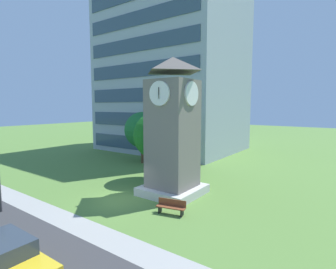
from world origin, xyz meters
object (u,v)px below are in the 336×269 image
clock_tower (173,135)px  tree_by_building (157,136)px  tree_streetside (154,123)px  tree_near_tower (143,130)px  parked_car_yellow (7,261)px  park_bench (171,207)px

clock_tower → tree_by_building: 3.89m
tree_streetside → tree_by_building: 10.99m
tree_near_tower → parked_car_yellow: size_ratio=1.33×
clock_tower → tree_near_tower: bearing=142.8°
clock_tower → park_bench: bearing=-56.4°
tree_streetside → tree_near_tower: bearing=-70.3°
park_bench → clock_tower: bearing=123.6°
park_bench → tree_by_building: (-5.24, 5.30, 3.53)m
park_bench → tree_near_tower: tree_near_tower is taller
clock_tower → parked_car_yellow: clock_tower is taller
park_bench → tree_by_building: 8.24m
tree_streetside → tree_near_tower: tree_streetside is taller
tree_by_building → tree_near_tower: (-5.73, 4.57, -0.15)m
tree_by_building → parked_car_yellow: 14.84m
tree_streetside → tree_near_tower: size_ratio=1.07×
park_bench → parked_car_yellow: bearing=-98.6°
tree_streetside → tree_near_tower: 4.09m
tree_near_tower → parked_car_yellow: bearing=-62.5°
clock_tower → tree_streetside: (-10.28, 10.58, -0.03)m
clock_tower → tree_by_building: (-3.18, 2.20, -0.48)m
tree_near_tower → tree_by_building: bearing=-38.6°
clock_tower → tree_streetside: 14.75m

